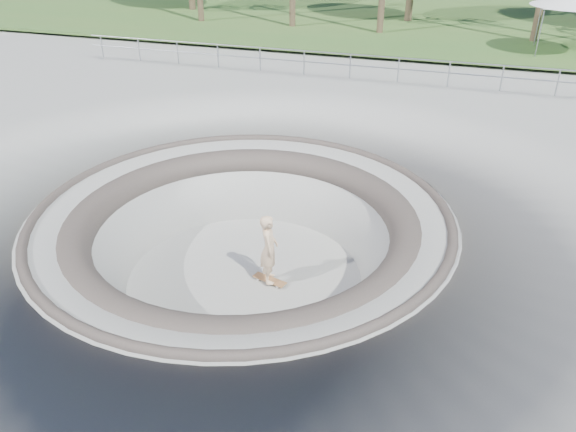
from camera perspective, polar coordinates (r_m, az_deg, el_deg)
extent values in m
plane|color=#979792|center=(13.74, -4.67, 0.40)|extent=(180.00, 180.00, 0.00)
torus|color=#979792|center=(14.80, -4.36, -6.40)|extent=(14.00, 14.00, 4.00)
cylinder|color=#979792|center=(14.77, -4.36, -6.24)|extent=(6.60, 6.60, 0.10)
torus|color=#4A423B|center=(13.75, -4.66, 0.33)|extent=(10.24, 10.24, 0.24)
torus|color=#4A423B|center=(13.96, -4.59, -1.22)|extent=(8.91, 8.91, 0.81)
cube|color=#325C24|center=(45.78, 12.63, 20.49)|extent=(180.00, 36.00, 0.12)
ellipsoid|color=brown|center=(72.48, -4.23, 18.70)|extent=(50.40, 36.00, 23.40)
ellipsoid|color=brown|center=(72.60, 20.98, 15.82)|extent=(61.60, 44.00, 28.60)
cylinder|color=gray|center=(24.18, 6.39, 16.02)|extent=(25.00, 0.05, 0.05)
cylinder|color=gray|center=(24.29, 6.33, 14.98)|extent=(25.00, 0.05, 0.05)
cube|color=#995E3D|center=(14.43, -1.88, -6.48)|extent=(0.95, 0.49, 0.02)
cylinder|color=#A2A1A6|center=(14.45, -1.88, -6.60)|extent=(0.09, 0.19, 0.04)
cylinder|color=#A2A1A6|center=(14.45, -1.88, -6.60)|extent=(0.09, 0.19, 0.04)
cylinder|color=silver|center=(14.46, -1.88, -6.63)|extent=(0.08, 0.05, 0.07)
cylinder|color=silver|center=(14.46, -1.88, -6.63)|extent=(0.08, 0.05, 0.07)
cylinder|color=silver|center=(14.46, -1.88, -6.63)|extent=(0.08, 0.05, 0.07)
cylinder|color=silver|center=(14.46, -1.88, -6.63)|extent=(0.08, 0.05, 0.07)
imported|color=beige|center=(13.91, -1.95, -3.32)|extent=(0.66, 0.79, 1.86)
cylinder|color=gray|center=(29.65, 24.28, 16.48)|extent=(0.06, 0.06, 2.07)
cylinder|color=gray|center=(32.24, 23.98, 17.38)|extent=(0.06, 0.06, 2.07)
cube|color=white|center=(30.92, 27.08, 18.50)|extent=(2.92, 2.92, 0.08)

